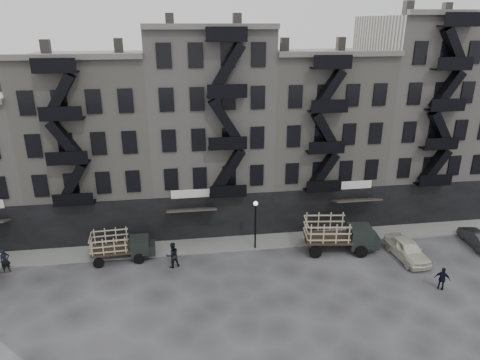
{
  "coord_description": "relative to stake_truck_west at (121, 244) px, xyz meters",
  "views": [
    {
      "loc": [
        -2.64,
        -27.75,
        17.52
      ],
      "look_at": [
        1.96,
        4.0,
        5.61
      ],
      "focal_mm": 32.0,
      "sensor_mm": 36.0,
      "label": 1
    }
  ],
  "objects": [
    {
      "name": "stake_truck_west",
      "position": [
        0.0,
        0.0,
        0.0
      ],
      "size": [
        4.86,
        2.21,
        2.39
      ],
      "rotation": [
        0.0,
        0.0,
        0.05
      ],
      "color": "black",
      "rests_on": "ground"
    },
    {
      "name": "ground",
      "position": [
        7.58,
        -2.54,
        -1.36
      ],
      "size": [
        140.0,
        140.0,
        0.0
      ],
      "primitive_type": "plane",
      "color": "#38383A",
      "rests_on": "ground"
    },
    {
      "name": "car_far",
      "position": [
        28.97,
        -1.97,
        -0.69
      ],
      "size": [
        1.89,
        4.26,
        1.36
      ],
      "primitive_type": "imported",
      "rotation": [
        0.0,
        0.0,
        3.03
      ],
      "color": "#27282A",
      "rests_on": "ground"
    },
    {
      "name": "pedestrian_mid",
      "position": [
        3.94,
        -1.65,
        -0.35
      ],
      "size": [
        1.2,
        1.07,
        2.03
      ],
      "primitive_type": "imported",
      "rotation": [
        0.0,
        0.0,
        3.51
      ],
      "color": "black",
      "rests_on": "ground"
    },
    {
      "name": "pedestrian_west",
      "position": [
        -8.33,
        -0.54,
        -0.44
      ],
      "size": [
        0.8,
        0.78,
        1.85
      ],
      "primitive_type": "imported",
      "rotation": [
        0.0,
        0.0,
        0.72
      ],
      "color": "black",
      "rests_on": "ground"
    },
    {
      "name": "building_east",
      "position": [
        27.58,
        7.29,
        7.64
      ],
      "size": [
        10.0,
        11.35,
        19.2
      ],
      "color": "gray",
      "rests_on": "ground"
    },
    {
      "name": "policeman",
      "position": [
        22.4,
        -7.29,
        -0.51
      ],
      "size": [
        1.06,
        0.92,
        1.71
      ],
      "primitive_type": "imported",
      "rotation": [
        0.0,
        0.0,
        2.52
      ],
      "color": "black",
      "rests_on": "ground"
    },
    {
      "name": "building_mideast",
      "position": [
        17.58,
        7.29,
        6.14
      ],
      "size": [
        10.0,
        11.35,
        16.2
      ],
      "color": "gray",
      "rests_on": "ground"
    },
    {
      "name": "car_east",
      "position": [
        22.12,
        -2.98,
        -0.58
      ],
      "size": [
        2.15,
        4.73,
        1.57
      ],
      "primitive_type": "imported",
      "rotation": [
        0.0,
        0.0,
        0.06
      ],
      "color": "beige",
      "rests_on": "ground"
    },
    {
      "name": "building_center",
      "position": [
        7.58,
        7.29,
        7.14
      ],
      "size": [
        10.0,
        11.35,
        18.2
      ],
      "color": "gray",
      "rests_on": "ground"
    },
    {
      "name": "stake_truck_east",
      "position": [
        17.21,
        -1.09,
        0.3
      ],
      "size": [
        6.04,
        3.03,
        2.92
      ],
      "rotation": [
        0.0,
        0.0,
        -0.13
      ],
      "color": "black",
      "rests_on": "ground"
    },
    {
      "name": "building_midwest",
      "position": [
        -2.42,
        7.29,
        6.14
      ],
      "size": [
        10.0,
        11.35,
        16.2
      ],
      "color": "gray",
      "rests_on": "ground"
    },
    {
      "name": "lamp_post",
      "position": [
        10.58,
        0.06,
        1.42
      ],
      "size": [
        0.36,
        0.36,
        4.28
      ],
      "color": "black",
      "rests_on": "ground"
    },
    {
      "name": "sidewalk",
      "position": [
        7.58,
        1.21,
        -1.29
      ],
      "size": [
        55.0,
        2.5,
        0.15
      ],
      "primitive_type": "cube",
      "color": "slate",
      "rests_on": "ground"
    }
  ]
}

